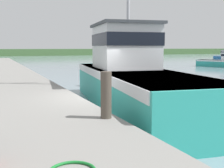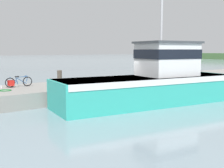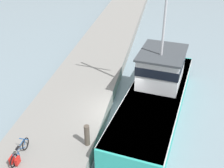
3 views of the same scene
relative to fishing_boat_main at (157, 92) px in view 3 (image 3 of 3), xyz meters
The scene contains 5 objects.
ground_plane 3.03m from the fishing_boat_main, 138.82° to the right, with size 320.00×320.00×0.00m, color gray.
dock_pier 5.45m from the fishing_boat_main, 160.46° to the right, with size 4.60×80.00×0.87m, color gray.
fishing_boat_main is the anchor object (origin of this frame).
bicycle_touring 8.67m from the fishing_boat_main, 132.79° to the right, with size 0.44×1.70×0.68m.
mooring_post 5.70m from the fishing_boat_main, 122.72° to the right, with size 0.26×0.26×1.13m, color #51473D.
Camera 3 is at (2.12, -12.91, 10.37)m, focal length 45.00 mm.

